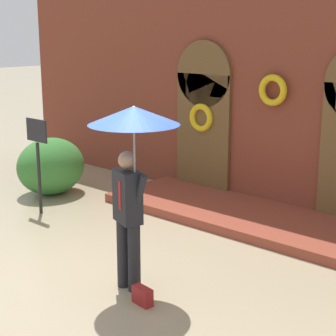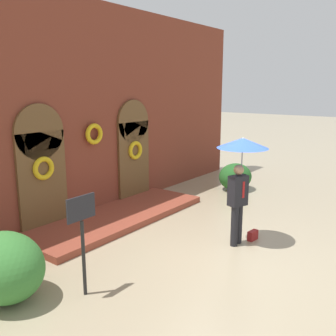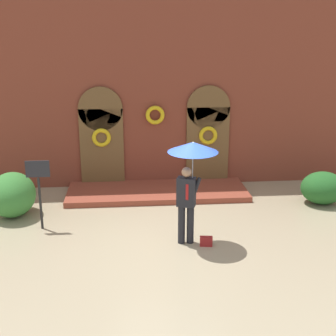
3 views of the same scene
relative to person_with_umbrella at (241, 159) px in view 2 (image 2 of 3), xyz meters
name	(u,v)px [view 2 (image 2 of 3)]	position (x,y,z in m)	size (l,w,h in m)	color
ground_plane	(220,249)	(-0.54, 0.16, -1.91)	(80.00, 80.00, 0.00)	tan
building_facade	(85,115)	(-0.54, 4.31, 0.76)	(14.00, 2.30, 5.60)	brown
person_with_umbrella	(241,159)	(0.00, 0.00, 0.00)	(1.10, 1.10, 2.36)	black
handbag	(253,235)	(0.34, -0.20, -1.80)	(0.28, 0.12, 0.22)	maroon
sign_post	(82,229)	(-3.49, 1.07, -0.75)	(0.56, 0.06, 1.72)	black
shrub_left	(5,267)	(-4.36, 1.97, -1.34)	(1.18, 1.42, 1.14)	#387A33
shrub_right	(235,177)	(3.97, 2.12, -1.46)	(1.22, 1.06, 0.90)	#235B23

